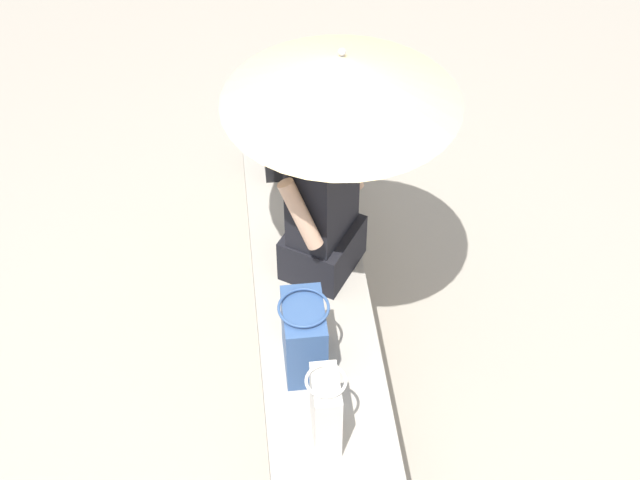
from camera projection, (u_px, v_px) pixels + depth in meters
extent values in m
plane|color=#9E9384|center=(318.00, 393.00, 4.36)|extent=(14.00, 14.00, 0.00)
cube|color=#A8A093|center=(317.00, 362.00, 4.20)|extent=(3.10, 0.50, 0.45)
cube|color=black|center=(323.00, 248.00, 4.23)|extent=(0.44, 0.42, 0.22)
cube|color=black|center=(323.00, 189.00, 3.98)|extent=(0.38, 0.34, 0.48)
sphere|color=tan|center=(323.00, 125.00, 3.74)|extent=(0.20, 0.20, 0.20)
cylinder|color=tan|center=(343.00, 158.00, 4.09)|extent=(0.17, 0.20, 0.32)
cylinder|color=tan|center=(301.00, 214.00, 3.84)|extent=(0.17, 0.20, 0.32)
cylinder|color=#B7B7BC|center=(340.00, 166.00, 3.95)|extent=(0.02, 0.02, 1.10)
cone|color=#DBBC7F|center=(341.00, 79.00, 3.64)|extent=(0.96, 0.96, 0.22)
sphere|color=#B7B7BC|center=(342.00, 52.00, 3.55)|extent=(0.03, 0.03, 0.03)
cube|color=#335184|center=(304.00, 337.00, 3.80)|extent=(0.28, 0.16, 0.33)
torus|color=#335184|center=(304.00, 307.00, 3.67)|extent=(0.21, 0.21, 0.01)
cube|color=black|center=(277.00, 144.00, 4.71)|extent=(0.27, 0.13, 0.27)
torus|color=black|center=(276.00, 121.00, 4.60)|extent=(0.20, 0.20, 0.01)
cube|color=silver|center=(326.00, 410.00, 3.55)|extent=(0.21, 0.10, 0.33)
torus|color=silver|center=(326.00, 381.00, 3.42)|extent=(0.16, 0.16, 0.01)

